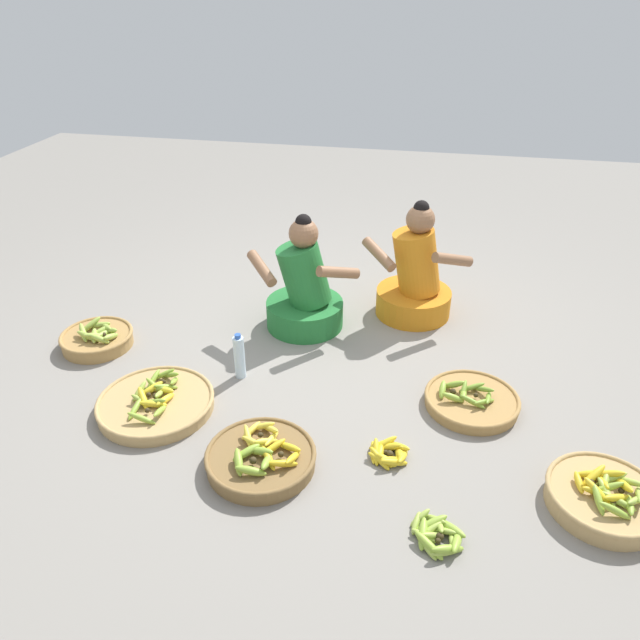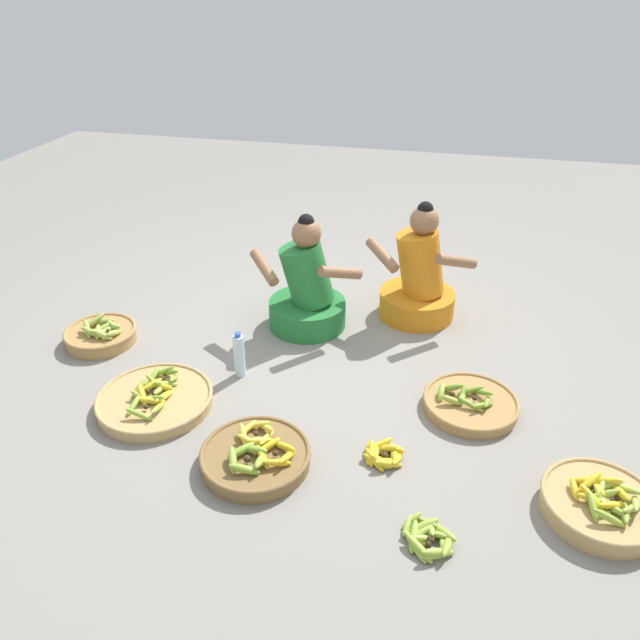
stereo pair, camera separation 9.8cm
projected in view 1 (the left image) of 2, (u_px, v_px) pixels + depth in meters
The scene contains 11 objects.
ground_plane at pixel (326, 352), 3.82m from camera, with size 10.00×10.00×0.00m, color gray.
vendor_woman_front at pixel (304, 292), 3.98m from camera, with size 0.76×0.52×0.80m.
vendor_woman_behind at pixel (415, 279), 4.11m from camera, with size 0.75×0.52×0.83m.
banana_basket_front_center at pixel (156, 403), 3.30m from camera, with size 0.64×0.64×0.15m.
banana_basket_near_bicycle at pixel (261, 457), 2.92m from camera, with size 0.55×0.55×0.15m.
banana_basket_front_left at pixel (471, 400), 3.33m from camera, with size 0.53×0.53×0.14m.
banana_basket_mid_left at pixel (97, 338), 3.85m from camera, with size 0.46×0.46×0.17m.
banana_basket_back_center at pixel (605, 497), 2.70m from camera, with size 0.52×0.52×0.17m.
loose_bananas_front_right at pixel (437, 535), 2.55m from camera, with size 0.26×0.26×0.08m.
loose_bananas_mid_right at pixel (388, 453), 2.98m from camera, with size 0.23×0.23×0.09m.
water_bottle at pixel (239, 357), 3.52m from camera, with size 0.07×0.07×0.29m.
Camera 1 is at (0.60, -3.14, 2.11)m, focal length 33.61 mm.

